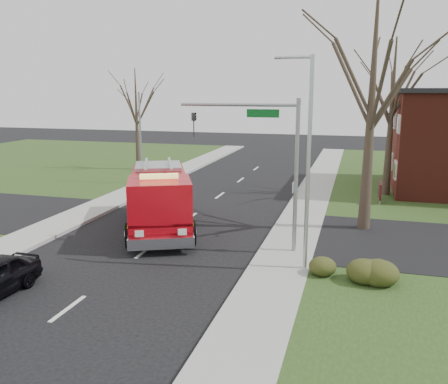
# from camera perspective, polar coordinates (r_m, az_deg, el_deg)

# --- Properties ---
(ground) EXTENTS (120.00, 120.00, 0.00)m
(ground) POSITION_cam_1_polar(r_m,az_deg,el_deg) (21.85, -9.45, -7.03)
(ground) COLOR black
(ground) RESTS_ON ground
(sidewalk_right) EXTENTS (2.40, 80.00, 0.15)m
(sidewalk_right) POSITION_cam_1_polar(r_m,az_deg,el_deg) (20.09, 6.95, -8.46)
(sidewalk_right) COLOR gray
(sidewalk_right) RESTS_ON ground
(sidewalk_left) EXTENTS (2.40, 80.00, 0.15)m
(sidewalk_left) POSITION_cam_1_polar(r_m,az_deg,el_deg) (25.02, -22.48, -5.15)
(sidewalk_left) COLOR gray
(sidewalk_left) RESTS_ON ground
(health_center_sign) EXTENTS (0.12, 2.00, 1.40)m
(health_center_sign) POSITION_cam_1_polar(r_m,az_deg,el_deg) (31.76, 18.25, 0.20)
(health_center_sign) COLOR #430F15
(health_center_sign) RESTS_ON ground
(hedge_corner) EXTENTS (2.80, 2.00, 0.90)m
(hedge_corner) POSITION_cam_1_polar(r_m,az_deg,el_deg) (18.78, 15.07, -8.65)
(hedge_corner) COLOR #2C3212
(hedge_corner) RESTS_ON lawn_right
(bare_tree_near) EXTENTS (6.00, 6.00, 12.00)m
(bare_tree_near) POSITION_cam_1_polar(r_m,az_deg,el_deg) (24.62, 17.45, 12.30)
(bare_tree_near) COLOR #33281E
(bare_tree_near) RESTS_ON ground
(bare_tree_far) EXTENTS (5.25, 5.25, 10.50)m
(bare_tree_far) POSITION_cam_1_polar(r_m,az_deg,el_deg) (33.68, 19.59, 10.39)
(bare_tree_far) COLOR #33281E
(bare_tree_far) RESTS_ON ground
(bare_tree_left) EXTENTS (4.50, 4.50, 9.00)m
(bare_tree_left) POSITION_cam_1_polar(r_m,az_deg,el_deg) (43.05, -10.51, 9.87)
(bare_tree_left) COLOR #33281E
(bare_tree_left) RESTS_ON ground
(traffic_signal_mast) EXTENTS (5.29, 0.18, 6.80)m
(traffic_signal_mast) POSITION_cam_1_polar(r_m,az_deg,el_deg) (20.60, 5.20, 5.39)
(traffic_signal_mast) COLOR gray
(traffic_signal_mast) RESTS_ON ground
(streetlight_pole) EXTENTS (1.48, 0.16, 8.40)m
(streetlight_pole) POSITION_cam_1_polar(r_m,az_deg,el_deg) (18.38, 9.96, 3.95)
(streetlight_pole) COLOR #B7BABF
(streetlight_pole) RESTS_ON ground
(utility_pole_far) EXTENTS (0.14, 0.14, 7.00)m
(utility_pole_far) POSITION_cam_1_polar(r_m,az_deg,el_deg) (36.40, -10.01, 6.26)
(utility_pole_far) COLOR gray
(utility_pole_far) RESTS_ON ground
(fire_engine) EXTENTS (6.05, 8.88, 3.40)m
(fire_engine) POSITION_cam_1_polar(r_m,az_deg,el_deg) (24.60, -7.77, -1.07)
(fire_engine) COLOR #B40811
(fire_engine) RESTS_ON ground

